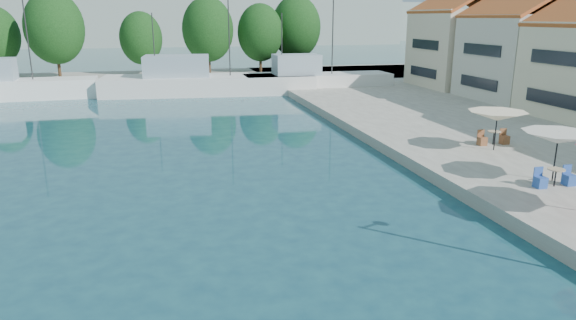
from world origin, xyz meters
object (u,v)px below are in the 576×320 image
object	(u,v)px
trawler_03	(204,83)
umbrella_cream	(497,116)
trawler_04	(314,81)
umbrella_white	(558,138)
trawler_02	(13,88)

from	to	relation	value
trawler_03	umbrella_cream	xyz separation A→B (m)	(12.81, -28.67, 1.37)
trawler_03	trawler_04	world-z (taller)	same
trawler_04	umbrella_white	bearing A→B (deg)	-88.37
umbrella_cream	trawler_03	bearing A→B (deg)	114.08
trawler_02	umbrella_cream	bearing A→B (deg)	-46.62
trawler_03	umbrella_white	size ratio (longest dim) A/B	7.02
trawler_04	trawler_03	bearing A→B (deg)	174.45
trawler_02	trawler_03	size ratio (longest dim) A/B	0.67
trawler_04	umbrella_cream	distance (m)	27.69
trawler_02	trawler_03	distance (m)	17.55
trawler_03	umbrella_white	distance (m)	36.01
trawler_04	umbrella_white	size ratio (longest dim) A/B	5.03
trawler_03	trawler_04	xyz separation A→B (m)	(11.07, -1.07, 0.00)
trawler_02	umbrella_white	size ratio (longest dim) A/B	4.73
umbrella_white	trawler_04	bearing A→B (deg)	91.66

